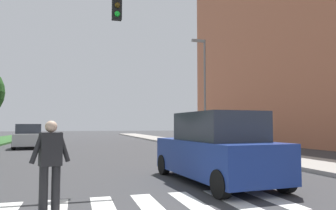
{
  "coord_description": "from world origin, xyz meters",
  "views": [
    {
      "loc": [
        -0.55,
        1.41,
        1.6
      ],
      "look_at": [
        4.47,
        18.67,
        2.77
      ],
      "focal_mm": 33.84,
      "sensor_mm": 36.0,
      "label": 1
    }
  ],
  "objects_px": {
    "suv_crossing": "(216,149)",
    "street_lamp_right": "(204,83)",
    "pedestrian_performer": "(50,161)",
    "sedan_midblock": "(29,137)"
  },
  "relations": [
    {
      "from": "pedestrian_performer",
      "to": "sedan_midblock",
      "type": "bearing_deg",
      "value": 98.65
    },
    {
      "from": "street_lamp_right",
      "to": "suv_crossing",
      "type": "height_order",
      "value": "street_lamp_right"
    },
    {
      "from": "suv_crossing",
      "to": "street_lamp_right",
      "type": "bearing_deg",
      "value": 68.75
    },
    {
      "from": "pedestrian_performer",
      "to": "suv_crossing",
      "type": "xyz_separation_m",
      "value": [
        4.25,
        1.95,
        -0.0
      ]
    },
    {
      "from": "sedan_midblock",
      "to": "street_lamp_right",
      "type": "bearing_deg",
      "value": -19.4
    },
    {
      "from": "pedestrian_performer",
      "to": "sedan_midblock",
      "type": "xyz_separation_m",
      "value": [
        -2.77,
        18.21,
        -0.14
      ]
    },
    {
      "from": "suv_crossing",
      "to": "sedan_midblock",
      "type": "distance_m",
      "value": 17.72
    },
    {
      "from": "street_lamp_right",
      "to": "pedestrian_performer",
      "type": "xyz_separation_m",
      "value": [
        -8.97,
        -14.08,
        -3.66
      ]
    },
    {
      "from": "pedestrian_performer",
      "to": "sedan_midblock",
      "type": "relative_size",
      "value": 0.41
    },
    {
      "from": "pedestrian_performer",
      "to": "street_lamp_right",
      "type": "bearing_deg",
      "value": 57.51
    }
  ]
}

